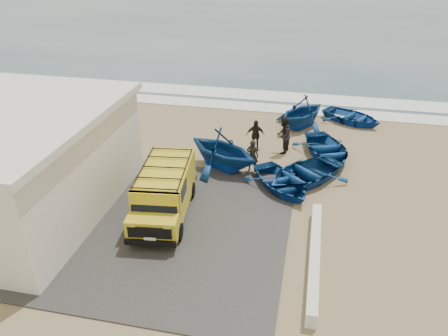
{
  "coord_description": "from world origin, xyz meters",
  "views": [
    {
      "loc": [
        4.41,
        -15.35,
        10.25
      ],
      "look_at": [
        0.89,
        1.06,
        1.2
      ],
      "focal_mm": 35.0,
      "sensor_mm": 36.0,
      "label": 1
    }
  ],
  "objects_px": {
    "boat_mid_left": "(222,149)",
    "fisherman_front": "(252,156)",
    "boat_far_right": "(352,117)",
    "fisherman_middle": "(283,135)",
    "parapet": "(314,257)",
    "van": "(164,190)",
    "boat_mid_right": "(327,149)",
    "fisherman_back": "(255,135)",
    "boat_near_left": "(282,182)",
    "building": "(4,161)",
    "boat_near_right": "(304,173)",
    "boat_far_left": "(302,112)"
  },
  "relations": [
    {
      "from": "fisherman_back",
      "to": "boat_far_right",
      "type": "bearing_deg",
      "value": 31.14
    },
    {
      "from": "parapet",
      "to": "boat_far_left",
      "type": "height_order",
      "value": "boat_far_left"
    },
    {
      "from": "parapet",
      "to": "fisherman_front",
      "type": "relative_size",
      "value": 3.64
    },
    {
      "from": "boat_mid_left",
      "to": "fisherman_front",
      "type": "bearing_deg",
      "value": -60.23
    },
    {
      "from": "boat_near_right",
      "to": "fisherman_back",
      "type": "relative_size",
      "value": 2.48
    },
    {
      "from": "fisherman_front",
      "to": "boat_mid_left",
      "type": "bearing_deg",
      "value": 9.37
    },
    {
      "from": "boat_far_right",
      "to": "fisherman_front",
      "type": "relative_size",
      "value": 2.24
    },
    {
      "from": "fisherman_front",
      "to": "boat_near_left",
      "type": "bearing_deg",
      "value": 144.93
    },
    {
      "from": "boat_near_right",
      "to": "fisherman_front",
      "type": "distance_m",
      "value": 2.61
    },
    {
      "from": "boat_far_left",
      "to": "fisherman_middle",
      "type": "relative_size",
      "value": 1.87
    },
    {
      "from": "van",
      "to": "fisherman_middle",
      "type": "distance_m",
      "value": 7.94
    },
    {
      "from": "van",
      "to": "boat_mid_right",
      "type": "relative_size",
      "value": 1.24
    },
    {
      "from": "boat_mid_right",
      "to": "fisherman_front",
      "type": "height_order",
      "value": "fisherman_front"
    },
    {
      "from": "boat_near_left",
      "to": "boat_far_right",
      "type": "xyz_separation_m",
      "value": [
        3.43,
        8.84,
        0.0
      ]
    },
    {
      "from": "boat_mid_left",
      "to": "fisherman_front",
      "type": "distance_m",
      "value": 1.48
    },
    {
      "from": "fisherman_middle",
      "to": "boat_near_left",
      "type": "bearing_deg",
      "value": 16.86
    },
    {
      "from": "boat_far_right",
      "to": "fisherman_middle",
      "type": "distance_m",
      "value": 6.31
    },
    {
      "from": "parapet",
      "to": "boat_far_right",
      "type": "distance_m",
      "value": 13.76
    },
    {
      "from": "boat_far_right",
      "to": "boat_mid_right",
      "type": "bearing_deg",
      "value": -164.68
    },
    {
      "from": "boat_mid_right",
      "to": "fisherman_front",
      "type": "bearing_deg",
      "value": -167.7
    },
    {
      "from": "boat_far_left",
      "to": "building",
      "type": "bearing_deg",
      "value": -100.66
    },
    {
      "from": "fisherman_middle",
      "to": "boat_mid_left",
      "type": "bearing_deg",
      "value": -36.58
    },
    {
      "from": "boat_near_left",
      "to": "boat_mid_left",
      "type": "bearing_deg",
      "value": 118.33
    },
    {
      "from": "building",
      "to": "parapet",
      "type": "distance_m",
      "value": 12.68
    },
    {
      "from": "boat_far_left",
      "to": "boat_near_right",
      "type": "bearing_deg",
      "value": -51.05
    },
    {
      "from": "van",
      "to": "parapet",
      "type": "bearing_deg",
      "value": -23.72
    },
    {
      "from": "parapet",
      "to": "fisherman_middle",
      "type": "relative_size",
      "value": 3.01
    },
    {
      "from": "boat_far_right",
      "to": "boat_near_left",
      "type": "bearing_deg",
      "value": -169.55
    },
    {
      "from": "boat_near_left",
      "to": "fisherman_back",
      "type": "bearing_deg",
      "value": 78.44
    },
    {
      "from": "boat_mid_right",
      "to": "fisherman_back",
      "type": "height_order",
      "value": "fisherman_back"
    },
    {
      "from": "van",
      "to": "boat_mid_right",
      "type": "bearing_deg",
      "value": 39.49
    },
    {
      "from": "building",
      "to": "boat_far_left",
      "type": "relative_size",
      "value": 2.53
    },
    {
      "from": "boat_near_left",
      "to": "boat_mid_right",
      "type": "distance_m",
      "value": 4.29
    },
    {
      "from": "boat_mid_left",
      "to": "boat_far_left",
      "type": "xyz_separation_m",
      "value": [
        3.48,
        6.04,
        -0.06
      ]
    },
    {
      "from": "van",
      "to": "boat_far_left",
      "type": "bearing_deg",
      "value": 57.8
    },
    {
      "from": "parapet",
      "to": "van",
      "type": "distance_m",
      "value": 6.43
    },
    {
      "from": "boat_far_right",
      "to": "van",
      "type": "bearing_deg",
      "value": 177.76
    },
    {
      "from": "boat_far_right",
      "to": "boat_near_right",
      "type": "bearing_deg",
      "value": -165.75
    },
    {
      "from": "boat_far_right",
      "to": "fisherman_middle",
      "type": "height_order",
      "value": "fisherman_middle"
    },
    {
      "from": "parapet",
      "to": "boat_mid_left",
      "type": "xyz_separation_m",
      "value": [
        -4.64,
        6.22,
        0.76
      ]
    },
    {
      "from": "boat_far_left",
      "to": "fisherman_back",
      "type": "distance_m",
      "value": 4.26
    },
    {
      "from": "building",
      "to": "van",
      "type": "bearing_deg",
      "value": 7.57
    },
    {
      "from": "boat_near_left",
      "to": "fisherman_front",
      "type": "bearing_deg",
      "value": 100.5
    },
    {
      "from": "fisherman_back",
      "to": "fisherman_middle",
      "type": "bearing_deg",
      "value": -13.44
    },
    {
      "from": "boat_near_right",
      "to": "boat_far_right",
      "type": "height_order",
      "value": "boat_near_right"
    },
    {
      "from": "boat_far_right",
      "to": "fisherman_front",
      "type": "bearing_deg",
      "value": 177.54
    },
    {
      "from": "parapet",
      "to": "boat_near_left",
      "type": "xyz_separation_m",
      "value": [
        -1.61,
        4.79,
        0.1
      ]
    },
    {
      "from": "building",
      "to": "fisherman_back",
      "type": "distance_m",
      "value": 11.95
    },
    {
      "from": "building",
      "to": "boat_near_right",
      "type": "relative_size",
      "value": 2.25
    },
    {
      "from": "boat_mid_left",
      "to": "van",
      "type": "bearing_deg",
      "value": -170.12
    }
  ]
}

